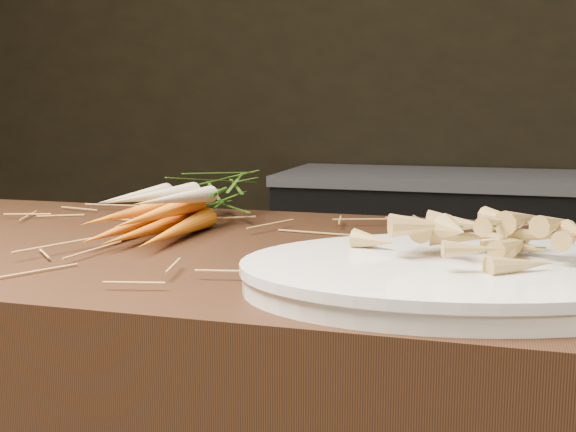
% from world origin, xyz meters
% --- Properties ---
extents(back_counter, '(1.82, 0.62, 0.84)m').
position_xyz_m(back_counter, '(0.30, 2.18, 0.42)').
color(back_counter, black).
rests_on(back_counter, ground).
extents(straw_bedding, '(1.40, 0.60, 0.02)m').
position_xyz_m(straw_bedding, '(0.00, 0.30, 0.91)').
color(straw_bedding, olive).
rests_on(straw_bedding, main_counter).
extents(root_veg_bunch, '(0.17, 0.48, 0.09)m').
position_xyz_m(root_veg_bunch, '(-0.28, 0.44, 0.94)').
color(root_veg_bunch, '#E36401').
rests_on(root_veg_bunch, main_counter).
extents(serving_platter, '(0.60, 0.50, 0.03)m').
position_xyz_m(serving_platter, '(0.20, 0.14, 0.91)').
color(serving_platter, white).
rests_on(serving_platter, main_counter).
extents(roasted_veg_heap, '(0.30, 0.26, 0.06)m').
position_xyz_m(roasted_veg_heap, '(0.20, 0.14, 0.96)').
color(roasted_veg_heap, olive).
rests_on(roasted_veg_heap, serving_platter).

